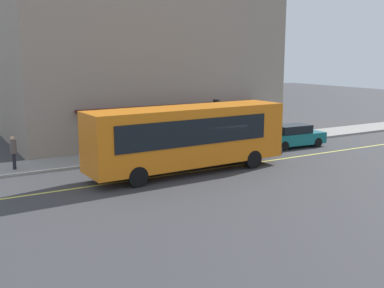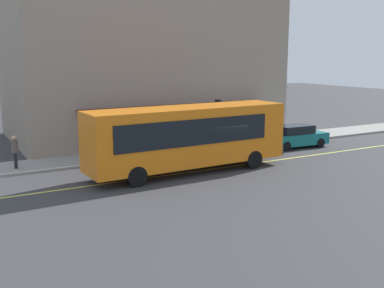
# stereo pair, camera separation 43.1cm
# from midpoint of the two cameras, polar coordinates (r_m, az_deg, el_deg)

# --- Properties ---
(ground) EXTENTS (120.00, 120.00, 0.00)m
(ground) POSITION_cam_midpoint_polar(r_m,az_deg,el_deg) (25.65, 2.48, -3.01)
(ground) COLOR #38383A
(sidewalk) EXTENTS (80.00, 2.99, 0.15)m
(sidewalk) POSITION_cam_midpoint_polar(r_m,az_deg,el_deg) (30.04, -2.88, -0.82)
(sidewalk) COLOR gray
(sidewalk) RESTS_ON ground
(lane_centre_stripe) EXTENTS (36.00, 0.16, 0.01)m
(lane_centre_stripe) POSITION_cam_midpoint_polar(r_m,az_deg,el_deg) (25.65, 2.48, -3.00)
(lane_centre_stripe) COLOR #D8D14C
(lane_centre_stripe) RESTS_ON ground
(storefront_building) EXTENTS (19.24, 12.24, 11.18)m
(storefront_building) POSITION_cam_midpoint_polar(r_m,az_deg,el_deg) (36.44, -7.02, 9.88)
(storefront_building) COLOR gray
(storefront_building) RESTS_ON ground
(bus) EXTENTS (11.22, 2.95, 3.50)m
(bus) POSITION_cam_midpoint_polar(r_m,az_deg,el_deg) (24.42, -0.91, 1.05)
(bus) COLOR orange
(bus) RESTS_ON ground
(traffic_light) EXTENTS (0.30, 0.52, 3.20)m
(traffic_light) POSITION_cam_midpoint_polar(r_m,az_deg,el_deg) (30.14, 2.63, 3.96)
(traffic_light) COLOR #2D2D33
(traffic_light) RESTS_ON sidewalk
(car_teal) EXTENTS (4.38, 2.03, 1.52)m
(car_teal) POSITION_cam_midpoint_polar(r_m,az_deg,el_deg) (32.21, 11.94, 0.96)
(car_teal) COLOR #14666B
(car_teal) RESTS_ON ground
(pedestrian_waiting) EXTENTS (0.34, 0.34, 1.80)m
(pedestrian_waiting) POSITION_cam_midpoint_polar(r_m,az_deg,el_deg) (26.42, -21.54, -0.62)
(pedestrian_waiting) COLOR black
(pedestrian_waiting) RESTS_ON sidewalk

